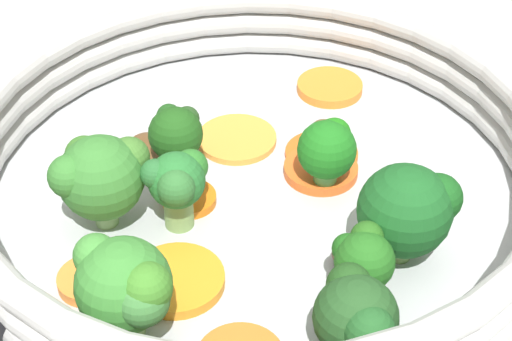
% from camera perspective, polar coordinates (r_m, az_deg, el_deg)
% --- Properties ---
extents(ground_plane, '(4.00, 4.00, 0.00)m').
position_cam_1_polar(ground_plane, '(0.48, 0.00, -2.74)').
color(ground_plane, '#BABEBA').
extents(skillet, '(0.30, 0.30, 0.01)m').
position_cam_1_polar(skillet, '(0.47, 0.00, -2.09)').
color(skillet, '#B2B5B7').
rests_on(skillet, ground_plane).
extents(skillet_rim_wall, '(0.32, 0.32, 0.05)m').
position_cam_1_polar(skillet_rim_wall, '(0.46, 0.00, 0.74)').
color(skillet_rim_wall, '#B4B4B2').
rests_on(skillet_rim_wall, skillet).
extents(carrot_slice_0, '(0.05, 0.05, 0.00)m').
position_cam_1_polar(carrot_slice_0, '(0.51, -0.82, 2.19)').
color(carrot_slice_0, '#F79538').
rests_on(carrot_slice_0, skillet).
extents(carrot_slice_1, '(0.05, 0.05, 0.01)m').
position_cam_1_polar(carrot_slice_1, '(0.55, 4.94, 5.56)').
color(carrot_slice_1, orange).
rests_on(carrot_slice_1, skillet).
extents(carrot_slice_2, '(0.06, 0.06, 0.01)m').
position_cam_1_polar(carrot_slice_2, '(0.48, 4.34, 0.06)').
color(carrot_slice_2, orange).
rests_on(carrot_slice_2, skillet).
extents(carrot_slice_3, '(0.07, 0.07, 0.01)m').
position_cam_1_polar(carrot_slice_3, '(0.42, -5.32, -7.28)').
color(carrot_slice_3, orange).
rests_on(carrot_slice_3, skillet).
extents(carrot_slice_4, '(0.04, 0.04, 0.01)m').
position_cam_1_polar(carrot_slice_4, '(0.42, -11.03, -7.19)').
color(carrot_slice_4, orange).
rests_on(carrot_slice_4, skillet).
extents(carrot_slice_6, '(0.04, 0.04, 0.00)m').
position_cam_1_polar(carrot_slice_6, '(0.47, -4.53, -1.69)').
color(carrot_slice_6, orange).
rests_on(carrot_slice_6, skillet).
extents(carrot_slice_7, '(0.05, 0.05, 0.00)m').
position_cam_1_polar(carrot_slice_7, '(0.49, 4.39, 1.10)').
color(carrot_slice_7, '#E25C1C').
rests_on(carrot_slice_7, skillet).
extents(broccoli_floret_0, '(0.03, 0.03, 0.04)m').
position_cam_1_polar(broccoli_floret_0, '(0.47, -5.35, 2.45)').
color(broccoli_floret_0, '#5E924D').
rests_on(broccoli_floret_0, skillet).
extents(broccoli_floret_1, '(0.04, 0.05, 0.05)m').
position_cam_1_polar(broccoli_floret_1, '(0.38, -8.67, -7.62)').
color(broccoli_floret_1, '#7FA25C').
rests_on(broccoli_floret_1, skillet).
extents(broccoli_floret_2, '(0.03, 0.03, 0.04)m').
position_cam_1_polar(broccoli_floret_2, '(0.40, 7.15, -5.85)').
color(broccoli_floret_2, '#6C9A52').
rests_on(broccoli_floret_2, skillet).
extents(broccoli_floret_3, '(0.05, 0.05, 0.05)m').
position_cam_1_polar(broccoli_floret_3, '(0.44, -10.39, -0.31)').
color(broccoli_floret_3, '#80A966').
rests_on(broccoli_floret_3, skillet).
extents(broccoli_floret_4, '(0.03, 0.03, 0.04)m').
position_cam_1_polar(broccoli_floret_4, '(0.46, 4.83, 1.53)').
color(broccoli_floret_4, '#5B974B').
rests_on(broccoli_floret_4, skillet).
extents(broccoli_floret_5, '(0.04, 0.05, 0.04)m').
position_cam_1_polar(broccoli_floret_5, '(0.37, 6.74, -9.64)').
color(broccoli_floret_5, '#81B467').
rests_on(broccoli_floret_5, skillet).
extents(broccoli_floret_6, '(0.04, 0.03, 0.04)m').
position_cam_1_polar(broccoli_floret_6, '(0.43, -5.30, -0.78)').
color(broccoli_floret_6, '#7EA156').
rests_on(broccoli_floret_6, skillet).
extents(broccoli_floret_7, '(0.05, 0.05, 0.05)m').
position_cam_1_polar(broccoli_floret_7, '(0.42, 10.29, -2.55)').
color(broccoli_floret_7, '#70944F').
rests_on(broccoli_floret_7, skillet).
extents(mushroom_piece_0, '(0.02, 0.03, 0.01)m').
position_cam_1_polar(mushroom_piece_0, '(0.50, 4.66, 2.46)').
color(mushroom_piece_0, brown).
rests_on(mushroom_piece_0, skillet).
extents(mushroom_piece_1, '(0.04, 0.04, 0.01)m').
position_cam_1_polar(mushroom_piece_1, '(0.50, -6.92, 1.36)').
color(mushroom_piece_1, brown).
rests_on(mushroom_piece_1, skillet).
extents(mushroom_piece_2, '(0.03, 0.02, 0.01)m').
position_cam_1_polar(mushroom_piece_2, '(0.43, 6.45, -5.67)').
color(mushroom_piece_2, brown).
rests_on(mushroom_piece_2, skillet).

